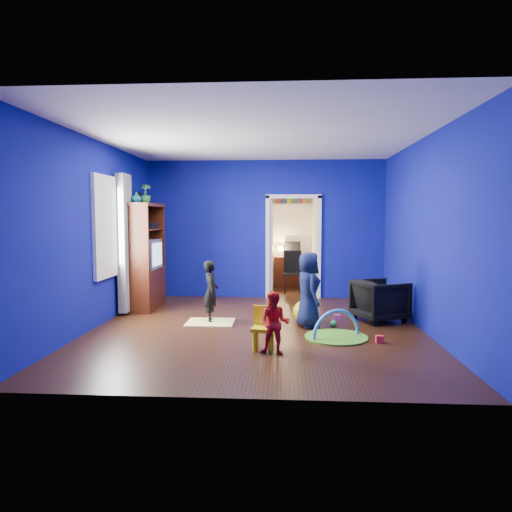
# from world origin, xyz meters

# --- Properties ---
(floor) EXTENTS (5.00, 5.50, 0.01)m
(floor) POSITION_xyz_m (0.00, 0.00, 0.00)
(floor) COLOR black
(floor) RESTS_ON ground
(ceiling) EXTENTS (5.00, 5.50, 0.01)m
(ceiling) POSITION_xyz_m (0.00, 0.00, 2.90)
(ceiling) COLOR white
(ceiling) RESTS_ON wall_back
(wall_back) EXTENTS (5.00, 0.02, 2.90)m
(wall_back) POSITION_xyz_m (0.00, 2.75, 1.45)
(wall_back) COLOR navy
(wall_back) RESTS_ON floor
(wall_front) EXTENTS (5.00, 0.02, 2.90)m
(wall_front) POSITION_xyz_m (0.00, -2.75, 1.45)
(wall_front) COLOR navy
(wall_front) RESTS_ON floor
(wall_left) EXTENTS (0.02, 5.50, 2.90)m
(wall_left) POSITION_xyz_m (-2.50, 0.00, 1.45)
(wall_left) COLOR navy
(wall_left) RESTS_ON floor
(wall_right) EXTENTS (0.02, 5.50, 2.90)m
(wall_right) POSITION_xyz_m (2.50, 0.00, 1.45)
(wall_right) COLOR navy
(wall_right) RESTS_ON floor
(alcove) EXTENTS (1.00, 1.75, 2.50)m
(alcove) POSITION_xyz_m (0.60, 3.62, 1.25)
(alcove) COLOR silver
(alcove) RESTS_ON floor
(armchair) EXTENTS (0.98, 0.97, 0.68)m
(armchair) POSITION_xyz_m (1.99, 0.63, 0.34)
(armchair) COLOR black
(armchair) RESTS_ON floor
(child_black) EXTENTS (0.31, 0.41, 1.01)m
(child_black) POSITION_xyz_m (-0.77, 0.35, 0.51)
(child_black) COLOR black
(child_black) RESTS_ON floor
(child_navy) EXTENTS (0.50, 0.65, 1.17)m
(child_navy) POSITION_xyz_m (0.79, 0.14, 0.59)
(child_navy) COLOR #0F1838
(child_navy) RESTS_ON floor
(toddler_red) EXTENTS (0.43, 0.36, 0.79)m
(toddler_red) POSITION_xyz_m (0.30, -1.33, 0.39)
(toddler_red) COLOR #B41313
(toddler_red) RESTS_ON floor
(vase) EXTENTS (0.21, 0.21, 0.20)m
(vase) POSITION_xyz_m (-2.22, 1.12, 2.06)
(vase) COLOR #0B545C
(vase) RESTS_ON tv_armoire
(potted_plant) EXTENTS (0.27, 0.27, 0.38)m
(potted_plant) POSITION_xyz_m (-2.22, 1.64, 2.15)
(potted_plant) COLOR #2D7E37
(potted_plant) RESTS_ON tv_armoire
(tv_armoire) EXTENTS (0.58, 1.14, 1.96)m
(tv_armoire) POSITION_xyz_m (-2.22, 1.42, 0.98)
(tv_armoire) COLOR #3D130A
(tv_armoire) RESTS_ON floor
(crt_tv) EXTENTS (0.46, 0.70, 0.54)m
(crt_tv) POSITION_xyz_m (-2.18, 1.42, 1.02)
(crt_tv) COLOR silver
(crt_tv) RESTS_ON tv_armoire
(yellow_blanket) EXTENTS (0.76, 0.61, 0.03)m
(yellow_blanket) POSITION_xyz_m (-0.77, 0.25, 0.01)
(yellow_blanket) COLOR #F2E07A
(yellow_blanket) RESTS_ON floor
(hopper_ball) EXTENTS (0.36, 0.36, 0.36)m
(hopper_ball) POSITION_xyz_m (0.74, 0.39, 0.18)
(hopper_ball) COLOR yellow
(hopper_ball) RESTS_ON floor
(kid_chair) EXTENTS (0.33, 0.33, 0.50)m
(kid_chair) POSITION_xyz_m (0.15, -1.13, 0.25)
(kid_chair) COLOR yellow
(kid_chair) RESTS_ON floor
(play_mat) EXTENTS (0.89, 0.89, 0.02)m
(play_mat) POSITION_xyz_m (1.16, -0.50, 0.01)
(play_mat) COLOR #4DAC27
(play_mat) RESTS_ON floor
(toy_arch) EXTENTS (0.72, 0.42, 0.79)m
(toy_arch) POSITION_xyz_m (1.16, -0.50, 0.02)
(toy_arch) COLOR #3F8CD8
(toy_arch) RESTS_ON floor
(window_left) EXTENTS (0.03, 0.95, 1.55)m
(window_left) POSITION_xyz_m (-2.48, 0.35, 1.55)
(window_left) COLOR white
(window_left) RESTS_ON wall_left
(curtain) EXTENTS (0.14, 0.42, 2.40)m
(curtain) POSITION_xyz_m (-2.37, 0.90, 1.25)
(curtain) COLOR slate
(curtain) RESTS_ON floor
(doorway) EXTENTS (1.16, 0.10, 2.10)m
(doorway) POSITION_xyz_m (0.60, 2.75, 1.05)
(doorway) COLOR white
(doorway) RESTS_ON floor
(study_desk) EXTENTS (0.88, 0.44, 0.75)m
(study_desk) POSITION_xyz_m (0.60, 4.26, 0.38)
(study_desk) COLOR #3D140A
(study_desk) RESTS_ON floor
(desk_monitor) EXTENTS (0.40, 0.05, 0.32)m
(desk_monitor) POSITION_xyz_m (0.60, 4.38, 0.95)
(desk_monitor) COLOR black
(desk_monitor) RESTS_ON study_desk
(desk_lamp) EXTENTS (0.14, 0.14, 0.14)m
(desk_lamp) POSITION_xyz_m (0.32, 4.32, 0.93)
(desk_lamp) COLOR #FFD88C
(desk_lamp) RESTS_ON study_desk
(folding_chair) EXTENTS (0.40, 0.40, 0.92)m
(folding_chair) POSITION_xyz_m (0.60, 3.30, 0.46)
(folding_chair) COLOR black
(folding_chair) RESTS_ON floor
(book_shelf) EXTENTS (0.88, 0.24, 0.04)m
(book_shelf) POSITION_xyz_m (0.60, 4.37, 2.02)
(book_shelf) COLOR white
(book_shelf) RESTS_ON study_desk
(toy_0) EXTENTS (0.10, 0.08, 0.10)m
(toy_0) POSITION_xyz_m (1.72, -0.72, 0.05)
(toy_0) COLOR #FB2932
(toy_0) RESTS_ON floor
(toy_1) EXTENTS (0.11, 0.11, 0.11)m
(toy_1) POSITION_xyz_m (1.83, 0.68, 0.06)
(toy_1) COLOR #289FE2
(toy_1) RESTS_ON floor
(toy_2) EXTENTS (0.11, 0.11, 0.11)m
(toy_2) POSITION_xyz_m (1.18, 0.16, 0.06)
(toy_2) COLOR green
(toy_2) RESTS_ON floor
(toy_3) EXTENTS (0.10, 0.08, 0.10)m
(toy_3) POSITION_xyz_m (1.29, 0.60, 0.05)
(toy_3) COLOR #C148B2
(toy_3) RESTS_ON floor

